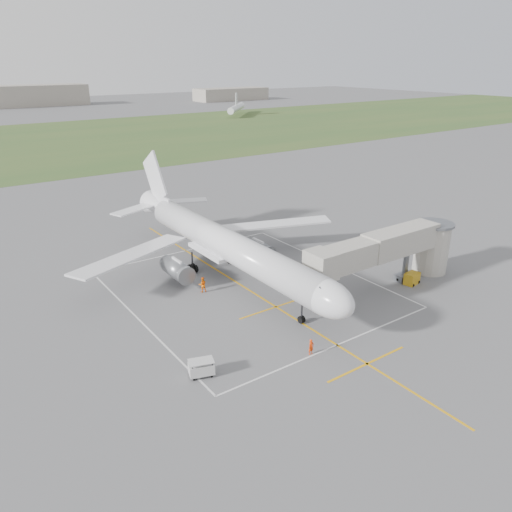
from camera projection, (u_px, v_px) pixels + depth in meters
ground at (229, 278)px, 64.61m from camera, size 700.00×700.00×0.00m
grass_strip at (17, 145)px, 163.36m from camera, size 700.00×120.00×0.02m
apron_markings at (255, 294)px, 60.19m from camera, size 28.20×60.00×0.01m
airliner at (225, 244)px, 63.56m from camera, size 38.93×46.75×13.52m
jet_bridge at (396, 249)px, 61.03m from camera, size 23.40×5.00×7.20m
gpu_unit at (412, 279)px, 62.59m from camera, size 2.16×1.69×1.48m
baggage_cart at (201, 368)px, 44.37m from camera, size 2.53×1.96×1.55m
ramp_worker_nose at (311, 347)px, 47.64m from camera, size 0.58×0.38×1.58m
ramp_worker_wing at (203, 285)px, 60.37m from camera, size 1.13×1.00×1.93m
distant_aircraft at (34, 121)px, 197.06m from camera, size 216.93×25.88×8.85m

